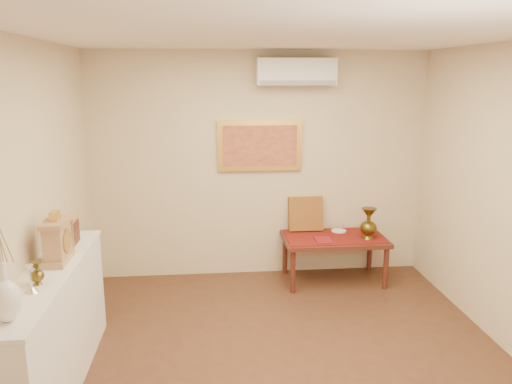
{
  "coord_description": "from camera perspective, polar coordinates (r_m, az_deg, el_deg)",
  "views": [
    {
      "loc": [
        -0.61,
        -3.62,
        2.39
      ],
      "look_at": [
        -0.15,
        1.15,
        1.29
      ],
      "focal_mm": 35.0,
      "sensor_mm": 36.0,
      "label": 1
    }
  ],
  "objects": [
    {
      "name": "plate",
      "position": [
        6.17,
        9.44,
        -4.4
      ],
      "size": [
        0.18,
        0.18,
        0.01
      ],
      "primitive_type": "cylinder",
      "color": "white",
      "rests_on": "table_cloth"
    },
    {
      "name": "ac_unit",
      "position": [
        5.82,
        4.6,
        13.52
      ],
      "size": [
        0.9,
        0.25,
        0.3
      ],
      "color": "silver",
      "rests_on": "wall_back"
    },
    {
      "name": "brass_urn_small",
      "position": [
        3.81,
        -23.8,
        -8.13
      ],
      "size": [
        0.1,
        0.1,
        0.22
      ],
      "primitive_type": null,
      "color": "brown",
      "rests_on": "display_ledge"
    },
    {
      "name": "ceiling",
      "position": [
        3.68,
        4.27,
        17.76
      ],
      "size": [
        4.5,
        4.5,
        0.0
      ],
      "primitive_type": "plane",
      "rotation": [
        3.14,
        0.0,
        0.0
      ],
      "color": "white",
      "rests_on": "ground"
    },
    {
      "name": "mantel_clock",
      "position": [
        4.18,
        -21.76,
        -5.16
      ],
      "size": [
        0.17,
        0.36,
        0.41
      ],
      "color": "tan",
      "rests_on": "display_ledge"
    },
    {
      "name": "wall_back",
      "position": [
        5.99,
        0.41,
        2.98
      ],
      "size": [
        4.0,
        0.02,
        2.7
      ],
      "primitive_type": "cube",
      "color": "beige",
      "rests_on": "ground"
    },
    {
      "name": "painting",
      "position": [
        5.92,
        0.44,
        5.32
      ],
      "size": [
        1.0,
        0.06,
        0.6
      ],
      "color": "gold",
      "rests_on": "wall_back"
    },
    {
      "name": "table_cloth",
      "position": [
        5.98,
        8.94,
        -5.07
      ],
      "size": [
        1.14,
        0.59,
        0.01
      ],
      "primitive_type": "cube",
      "color": "maroon",
      "rests_on": "low_table"
    },
    {
      "name": "candlestick",
      "position": [
        3.7,
        -24.39,
        -9.02
      ],
      "size": [
        0.09,
        0.09,
        0.19
      ],
      "primitive_type": null,
      "color": "silver",
      "rests_on": "display_ledge"
    },
    {
      "name": "cushion",
      "position": [
        6.12,
        5.69,
        -2.47
      ],
      "size": [
        0.42,
        0.18,
        0.43
      ],
      "primitive_type": "cube",
      "rotation": [
        -0.21,
        0.0,
        0.0
      ],
      "color": "maroon",
      "rests_on": "table_cloth"
    },
    {
      "name": "brass_urn_tall",
      "position": [
        5.92,
        12.75,
        -3.15
      ],
      "size": [
        0.2,
        0.2,
        0.44
      ],
      "primitive_type": null,
      "color": "brown",
      "rests_on": "table_cloth"
    },
    {
      "name": "low_table",
      "position": [
        6.0,
        8.91,
        -5.7
      ],
      "size": [
        1.2,
        0.7,
        0.55
      ],
      "color": "#522118",
      "rests_on": "floor"
    },
    {
      "name": "floor",
      "position": [
        4.38,
        3.64,
        -20.14
      ],
      "size": [
        4.5,
        4.5,
        0.0
      ],
      "primitive_type": "plane",
      "color": "#553321",
      "rests_on": "ground"
    },
    {
      "name": "wooden_chest",
      "position": [
        4.6,
        -20.72,
        -4.14
      ],
      "size": [
        0.16,
        0.21,
        0.24
      ],
      "color": "tan",
      "rests_on": "display_ledge"
    },
    {
      "name": "wall_left",
      "position": [
        4.01,
        -25.6,
        -3.38
      ],
      "size": [
        0.02,
        4.5,
        2.7
      ],
      "primitive_type": "cube",
      "color": "beige",
      "rests_on": "ground"
    },
    {
      "name": "display_ledge",
      "position": [
        4.26,
        -22.15,
        -14.53
      ],
      "size": [
        0.37,
        2.02,
        0.98
      ],
      "color": "white",
      "rests_on": "floor"
    },
    {
      "name": "menu",
      "position": [
        5.81,
        7.69,
        -5.46
      ],
      "size": [
        0.19,
        0.26,
        0.01
      ],
      "primitive_type": "cube",
      "rotation": [
        0.0,
        0.0,
        -0.03
      ],
      "color": "maroon",
      "rests_on": "table_cloth"
    }
  ]
}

